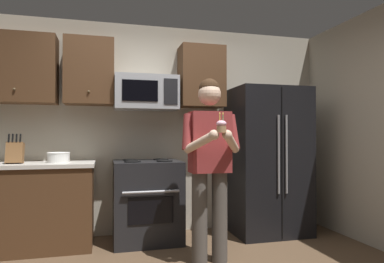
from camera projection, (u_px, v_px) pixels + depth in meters
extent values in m
cube|color=#B7AD99|center=(155.00, 129.00, 4.34)|extent=(4.40, 0.10, 2.60)
cube|color=black|center=(147.00, 201.00, 3.92)|extent=(0.76, 0.66, 0.92)
cube|color=black|center=(151.00, 211.00, 3.59)|extent=(0.48, 0.01, 0.28)
cylinder|color=#99999E|center=(151.00, 192.00, 3.57)|extent=(0.60, 0.03, 0.03)
cylinder|color=black|center=(132.00, 162.00, 3.74)|extent=(0.18, 0.18, 0.01)
cylinder|color=black|center=(165.00, 161.00, 3.83)|extent=(0.18, 0.18, 0.01)
cylinder|color=black|center=(130.00, 160.00, 4.01)|extent=(0.18, 0.18, 0.01)
cylinder|color=black|center=(161.00, 159.00, 4.10)|extent=(0.18, 0.18, 0.01)
cube|color=#9EA0A5|center=(146.00, 93.00, 4.05)|extent=(0.74, 0.40, 0.40)
cube|color=black|center=(140.00, 91.00, 3.83)|extent=(0.40, 0.01, 0.24)
cube|color=black|center=(171.00, 92.00, 3.92)|extent=(0.16, 0.01, 0.30)
cube|color=black|center=(267.00, 161.00, 4.26)|extent=(0.90, 0.72, 1.80)
cylinder|color=gray|center=(279.00, 154.00, 3.88)|extent=(0.02, 0.02, 0.90)
cylinder|color=gray|center=(287.00, 154.00, 3.91)|extent=(0.02, 0.02, 0.90)
cube|color=black|center=(282.00, 163.00, 3.90)|extent=(0.01, 0.01, 1.74)
cube|color=#4C301C|center=(19.00, 69.00, 3.75)|extent=(0.80, 0.34, 0.76)
sphere|color=brown|center=(14.00, 89.00, 3.57)|extent=(0.03, 0.03, 0.03)
cube|color=#4C301C|center=(89.00, 72.00, 3.94)|extent=(0.55, 0.34, 0.76)
sphere|color=brown|center=(89.00, 92.00, 3.76)|extent=(0.03, 0.03, 0.03)
cube|color=#4C301C|center=(201.00, 77.00, 4.28)|extent=(0.55, 0.34, 0.76)
sphere|color=brown|center=(206.00, 95.00, 4.10)|extent=(0.03, 0.03, 0.03)
cube|color=#4C301C|center=(24.00, 208.00, 3.61)|extent=(1.40, 0.62, 0.88)
cube|color=beige|center=(25.00, 165.00, 3.62)|extent=(1.44, 0.66, 0.04)
cube|color=brown|center=(15.00, 153.00, 3.55)|extent=(0.16, 0.15, 0.24)
cylinder|color=black|center=(9.00, 138.00, 3.52)|extent=(0.02, 0.04, 0.09)
cylinder|color=black|center=(13.00, 138.00, 3.53)|extent=(0.02, 0.04, 0.09)
cylinder|color=black|center=(17.00, 138.00, 3.54)|extent=(0.02, 0.04, 0.09)
cylinder|color=black|center=(20.00, 138.00, 3.55)|extent=(0.02, 0.04, 0.09)
cylinder|color=white|center=(58.00, 158.00, 3.71)|extent=(0.23, 0.23, 0.10)
torus|color=white|center=(59.00, 153.00, 3.71)|extent=(0.24, 0.24, 0.01)
cylinder|color=#4C4742|center=(200.00, 218.00, 3.23)|extent=(0.15, 0.15, 0.86)
cylinder|color=#4C4742|center=(220.00, 217.00, 3.28)|extent=(0.15, 0.15, 0.86)
cube|color=maroon|center=(210.00, 142.00, 3.26)|extent=(0.38, 0.22, 0.58)
sphere|color=beige|center=(210.00, 94.00, 3.27)|extent=(0.22, 0.22, 0.22)
sphere|color=#382314|center=(209.00, 89.00, 3.28)|extent=(0.20, 0.20, 0.20)
cylinder|color=maroon|center=(188.00, 132.00, 3.18)|extent=(0.15, 0.18, 0.35)
cylinder|color=beige|center=(200.00, 143.00, 3.04)|extent=(0.26, 0.33, 0.21)
sphere|color=beige|center=(214.00, 135.00, 2.94)|extent=(0.09, 0.09, 0.09)
cylinder|color=maroon|center=(233.00, 132.00, 3.29)|extent=(0.15, 0.18, 0.35)
cylinder|color=beige|center=(231.00, 142.00, 3.12)|extent=(0.26, 0.33, 0.21)
sphere|color=beige|center=(227.00, 135.00, 2.97)|extent=(0.09, 0.09, 0.09)
cylinder|color=#A87F56|center=(221.00, 129.00, 2.93)|extent=(0.08, 0.08, 0.06)
ellipsoid|color=#F2B2CC|center=(221.00, 124.00, 2.94)|extent=(0.09, 0.09, 0.06)
cylinder|color=#4CBF66|center=(223.00, 118.00, 2.94)|extent=(0.01, 0.01, 0.06)
ellipsoid|color=#FFD159|center=(223.00, 114.00, 2.94)|extent=(0.01, 0.01, 0.02)
cylinder|color=#F2D84C|center=(220.00, 118.00, 2.93)|extent=(0.01, 0.01, 0.06)
ellipsoid|color=#FFD159|center=(220.00, 114.00, 2.93)|extent=(0.01, 0.01, 0.02)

